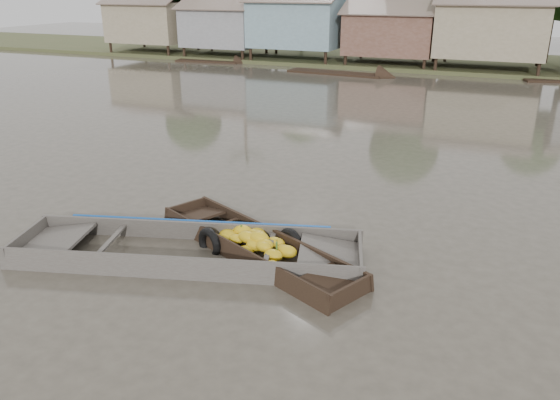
% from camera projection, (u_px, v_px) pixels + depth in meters
% --- Properties ---
extents(ground, '(120.00, 120.00, 0.00)m').
position_uv_depth(ground, '(257.00, 265.00, 10.85)').
color(ground, '#464136').
rests_on(ground, ground).
extents(riverbank, '(120.00, 12.47, 10.22)m').
position_uv_depth(riverbank, '(504.00, 20.00, 35.93)').
color(riverbank, '#384723').
rests_on(riverbank, ground).
extents(banana_boat, '(5.32, 3.38, 0.74)m').
position_uv_depth(banana_boat, '(253.00, 246.00, 11.37)').
color(banana_boat, black).
rests_on(banana_boat, ground).
extents(viewer_boat, '(7.31, 3.77, 0.57)m').
position_uv_depth(viewer_boat, '(190.00, 255.00, 11.15)').
color(viewer_boat, '#453E3A').
rests_on(viewer_boat, ground).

